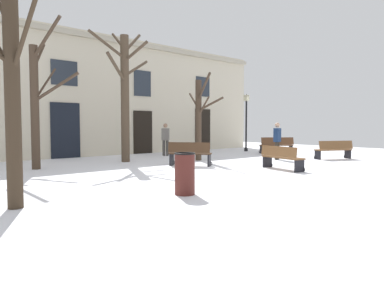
% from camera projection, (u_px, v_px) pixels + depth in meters
% --- Properties ---
extents(ground_plane, '(32.77, 32.77, 0.00)m').
position_uv_depth(ground_plane, '(225.00, 173.00, 10.76)').
color(ground_plane, white).
extents(building_facade, '(20.48, 0.60, 6.14)m').
position_uv_depth(building_facade, '(108.00, 95.00, 17.10)').
color(building_facade, beige).
rests_on(building_facade, ground).
extents(tree_center, '(1.36, 2.22, 3.69)m').
position_uv_depth(tree_center, '(199.00, 117.00, 14.54)').
color(tree_center, '#423326').
rests_on(tree_center, ground).
extents(tree_foreground, '(1.44, 1.81, 5.14)m').
position_uv_depth(tree_foreground, '(37.00, 101.00, 11.53)').
color(tree_foreground, '#423326').
rests_on(tree_foreground, ground).
extents(tree_right_of_center, '(3.05, 2.42, 5.69)m').
position_uv_depth(tree_right_of_center, '(125.00, 90.00, 13.90)').
color(tree_right_of_center, '#4C3D2D').
rests_on(tree_right_of_center, ground).
extents(tree_near_facade, '(1.92, 1.98, 4.67)m').
position_uv_depth(tree_near_facade, '(9.00, 78.00, 5.98)').
color(tree_near_facade, '#382B1E').
rests_on(tree_near_facade, ground).
extents(streetlamp, '(0.30, 0.30, 3.43)m').
position_uv_depth(streetlamp, '(246.00, 116.00, 19.83)').
color(streetlamp, black).
rests_on(streetlamp, ground).
extents(litter_bin, '(0.47, 0.47, 0.93)m').
position_uv_depth(litter_bin, '(185.00, 173.00, 7.32)').
color(litter_bin, '#4C1E19').
rests_on(litter_bin, ground).
extents(bench_near_lamp, '(1.81, 1.11, 0.85)m').
position_uv_depth(bench_near_lamp, '(334.00, 149.00, 15.19)').
color(bench_near_lamp, brown).
rests_on(bench_near_lamp, ground).
extents(bench_far_corner, '(1.35, 1.57, 0.91)m').
position_uv_depth(bench_far_corner, '(190.00, 154.00, 12.56)').
color(bench_far_corner, '#3D2819').
rests_on(bench_far_corner, ground).
extents(bench_by_litter_bin, '(0.74, 1.71, 0.82)m').
position_uv_depth(bench_by_litter_bin, '(281.00, 157.00, 11.49)').
color(bench_by_litter_bin, brown).
rests_on(bench_by_litter_bin, ground).
extents(bench_facing_shops, '(1.75, 1.47, 0.90)m').
position_uv_depth(bench_facing_shops, '(276.00, 145.00, 18.20)').
color(bench_facing_shops, '#51331E').
rests_on(bench_facing_shops, ground).
extents(person_strolling, '(0.42, 0.31, 1.67)m').
position_uv_depth(person_strolling, '(277.00, 139.00, 14.93)').
color(person_strolling, '#2D271E').
rests_on(person_strolling, ground).
extents(person_near_bench, '(0.43, 0.42, 1.64)m').
position_uv_depth(person_near_bench, '(166.00, 138.00, 16.86)').
color(person_near_bench, '#403D3A').
rests_on(person_near_bench, ground).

